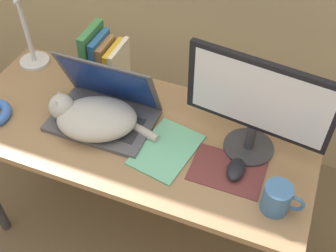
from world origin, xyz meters
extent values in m
cube|color=#93704C|center=(0.00, 0.30, 0.69)|extent=(1.36, 0.60, 0.03)
cylinder|color=#38383D|center=(-0.63, 0.55, 0.34)|extent=(0.04, 0.04, 0.67)
cylinder|color=#38383D|center=(0.63, 0.55, 0.34)|extent=(0.04, 0.04, 0.67)
cube|color=#4C4C51|center=(-0.13, 0.29, 0.71)|extent=(0.39, 0.26, 0.02)
cube|color=#28282D|center=(-0.13, 0.28, 0.72)|extent=(0.32, 0.13, 0.00)
cube|color=#4C4C51|center=(-0.13, 0.37, 0.84)|extent=(0.39, 0.10, 0.24)
cube|color=navy|center=(-0.13, 0.36, 0.84)|extent=(0.35, 0.09, 0.21)
ellipsoid|color=#B2ADA3|center=(-0.13, 0.25, 0.75)|extent=(0.35, 0.30, 0.11)
sphere|color=#B2ADA3|center=(-0.26, 0.24, 0.78)|extent=(0.10, 0.10, 0.10)
cone|color=#B2ADA3|center=(-0.28, 0.26, 0.81)|extent=(0.04, 0.04, 0.03)
cone|color=#B2ADA3|center=(-0.26, 0.21, 0.81)|extent=(0.04, 0.04, 0.03)
cylinder|color=#B2ADA3|center=(0.04, 0.28, 0.72)|extent=(0.14, 0.07, 0.03)
cylinder|color=#333338|center=(0.42, 0.36, 0.71)|extent=(0.18, 0.18, 0.01)
cylinder|color=#333338|center=(0.42, 0.36, 0.76)|extent=(0.04, 0.04, 0.10)
cube|color=black|center=(0.42, 0.36, 0.95)|extent=(0.49, 0.09, 0.27)
cube|color=silver|center=(0.42, 0.35, 0.95)|extent=(0.45, 0.06, 0.24)
cube|color=brown|center=(0.38, 0.23, 0.70)|extent=(0.25, 0.17, 0.00)
ellipsoid|color=black|center=(0.41, 0.24, 0.72)|extent=(0.06, 0.10, 0.03)
cube|color=#387A42|center=(-0.27, 0.50, 0.83)|extent=(0.04, 0.16, 0.25)
cube|color=#285B93|center=(-0.24, 0.50, 0.81)|extent=(0.04, 0.14, 0.23)
cube|color=olive|center=(-0.21, 0.50, 0.80)|extent=(0.03, 0.13, 0.21)
cube|color=gold|center=(-0.18, 0.50, 0.80)|extent=(0.03, 0.15, 0.19)
cube|color=beige|center=(-0.15, 0.50, 0.80)|extent=(0.03, 0.16, 0.20)
cylinder|color=silver|center=(-0.58, 0.51, 0.71)|extent=(0.13, 0.13, 0.01)
cylinder|color=silver|center=(-0.58, 0.51, 0.89)|extent=(0.02, 0.02, 0.35)
cube|color=#6BBC93|center=(0.15, 0.24, 0.70)|extent=(0.23, 0.29, 0.01)
cylinder|color=teal|center=(0.56, 0.14, 0.75)|extent=(0.09, 0.09, 0.10)
torus|color=teal|center=(0.61, 0.14, 0.75)|extent=(0.07, 0.01, 0.07)
camera|label=1|loc=(0.52, -0.67, 1.85)|focal=45.00mm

